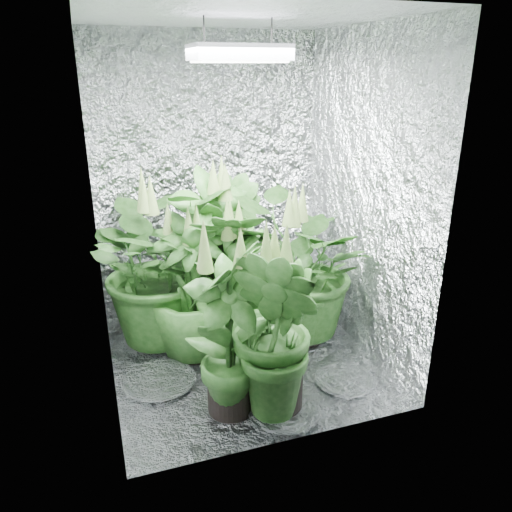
{
  "coord_description": "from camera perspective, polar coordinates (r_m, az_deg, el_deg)",
  "views": [
    {
      "loc": [
        -0.81,
        -2.66,
        1.76
      ],
      "look_at": [
        0.09,
        0.0,
        0.69
      ],
      "focal_mm": 35.0,
      "sensor_mm": 36.0,
      "label": 1
    }
  ],
  "objects": [
    {
      "name": "plant_d",
      "position": [
        3.09,
        -2.37,
        -3.5
      ],
      "size": [
        0.67,
        0.67,
        1.05
      ],
      "rotation": [
        0.0,
        0.0,
        2.86
      ],
      "color": "black",
      "rests_on": "ground"
    },
    {
      "name": "plant_a",
      "position": [
        3.32,
        -11.1,
        -0.91
      ],
      "size": [
        1.25,
        1.25,
        1.16
      ],
      "rotation": [
        0.0,
        0.0,
        0.4
      ],
      "color": "black",
      "rests_on": "ground"
    },
    {
      "name": "ceiling",
      "position": [
        2.79,
        -2.02,
        25.72
      ],
      "size": [
        1.6,
        1.6,
        0.01
      ],
      "primitive_type": "cube",
      "color": "silver",
      "rests_on": "walls"
    },
    {
      "name": "plant_h",
      "position": [
        3.14,
        -7.41,
        -3.75
      ],
      "size": [
        0.69,
        0.69,
        1.02
      ],
      "rotation": [
        0.0,
        0.0,
        5.82
      ],
      "color": "black",
      "rests_on": "ground"
    },
    {
      "name": "plant_g",
      "position": [
        2.59,
        2.37,
        -8.83
      ],
      "size": [
        0.62,
        0.62,
        1.05
      ],
      "rotation": [
        0.0,
        0.0,
        4.94
      ],
      "color": "black",
      "rests_on": "ground"
    },
    {
      "name": "walls",
      "position": [
        2.88,
        -1.77,
        5.49
      ],
      "size": [
        1.62,
        1.62,
        2.0
      ],
      "color": "silver",
      "rests_on": "ground"
    },
    {
      "name": "ground",
      "position": [
        3.29,
        -1.58,
        -11.56
      ],
      "size": [
        1.6,
        1.6,
        0.0
      ],
      "primitive_type": "plane",
      "color": "silver",
      "rests_on": "ground"
    },
    {
      "name": "plant_label",
      "position": [
        2.68,
        3.82,
        -12.23
      ],
      "size": [
        0.05,
        0.03,
        0.08
      ],
      "primitive_type": "cube",
      "rotation": [
        -0.21,
        0.0,
        0.13
      ],
      "color": "white",
      "rests_on": "plant_g"
    },
    {
      "name": "plant_b",
      "position": [
        3.28,
        -4.62,
        -0.36
      ],
      "size": [
        0.78,
        0.78,
        1.24
      ],
      "rotation": [
        0.0,
        0.0,
        0.39
      ],
      "color": "black",
      "rests_on": "ground"
    },
    {
      "name": "plant_f",
      "position": [
        2.6,
        -3.06,
        -8.3
      ],
      "size": [
        0.73,
        0.73,
        1.07
      ],
      "rotation": [
        0.0,
        0.0,
        3.92
      ],
      "color": "black",
      "rests_on": "ground"
    },
    {
      "name": "circulation_fan",
      "position": [
        3.73,
        5.17,
        -4.65
      ],
      "size": [
        0.2,
        0.32,
        0.38
      ],
      "rotation": [
        0.0,
        0.0,
        0.37
      ],
      "color": "black",
      "rests_on": "ground"
    },
    {
      "name": "plant_e",
      "position": [
        3.3,
        5.65,
        -1.65
      ],
      "size": [
        1.11,
        1.11,
        1.07
      ],
      "rotation": [
        0.0,
        0.0,
        3.46
      ],
      "color": "black",
      "rests_on": "ground"
    },
    {
      "name": "grow_lamp",
      "position": [
        2.78,
        -1.97,
        22.15
      ],
      "size": [
        0.5,
        0.3,
        0.22
      ],
      "color": "gray",
      "rests_on": "ceiling"
    },
    {
      "name": "plant_c",
      "position": [
        3.52,
        -3.12,
        0.32
      ],
      "size": [
        0.75,
        0.75,
        1.14
      ],
      "rotation": [
        0.0,
        0.0,
        1.96
      ],
      "color": "black",
      "rests_on": "ground"
    }
  ]
}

